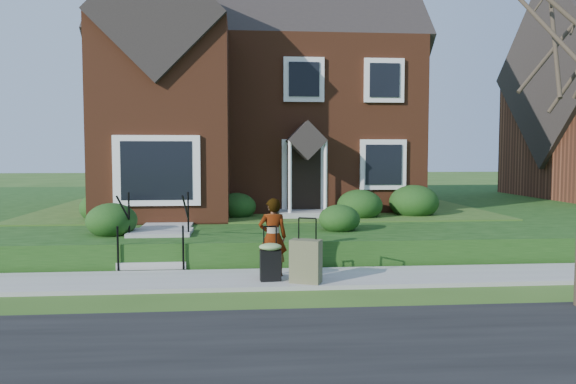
{
  "coord_description": "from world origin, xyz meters",
  "views": [
    {
      "loc": [
        -0.7,
        -10.58,
        2.45
      ],
      "look_at": [
        0.39,
        2.0,
        1.57
      ],
      "focal_mm": 35.0,
      "sensor_mm": 36.0,
      "label": 1
    }
  ],
  "objects": [
    {
      "name": "main_house",
      "position": [
        -0.21,
        9.61,
        5.26
      ],
      "size": [
        10.4,
        10.2,
        9.4
      ],
      "color": "brown",
      "rests_on": "terrace"
    },
    {
      "name": "foundation_shrubs",
      "position": [
        0.46,
        4.68,
        1.04
      ],
      "size": [
        10.21,
        4.45,
        1.02
      ],
      "color": "black",
      "rests_on": "terrace"
    },
    {
      "name": "terrace",
      "position": [
        4.0,
        10.9,
        0.3
      ],
      "size": [
        44.0,
        20.0,
        0.6
      ],
      "primitive_type": "cube",
      "color": "#153B10",
      "rests_on": "ground"
    },
    {
      "name": "suitcase_black",
      "position": [
        -0.14,
        -0.32,
        0.48
      ],
      "size": [
        0.45,
        0.37,
        1.02
      ],
      "rotation": [
        0.0,
        0.0,
        0.07
      ],
      "color": "black",
      "rests_on": "sidewalk"
    },
    {
      "name": "front_steps",
      "position": [
        -2.5,
        1.84,
        0.47
      ],
      "size": [
        1.4,
        2.02,
        1.5
      ],
      "color": "#9E9B93",
      "rests_on": "ground"
    },
    {
      "name": "ground",
      "position": [
        0.0,
        0.0,
        0.0
      ],
      "size": [
        120.0,
        120.0,
        0.0
      ],
      "primitive_type": "plane",
      "color": "#2D5119",
      "rests_on": "ground"
    },
    {
      "name": "sidewalk",
      "position": [
        0.0,
        0.0,
        0.04
      ],
      "size": [
        60.0,
        1.6,
        0.08
      ],
      "primitive_type": "cube",
      "color": "#9E9B93",
      "rests_on": "ground"
    },
    {
      "name": "woman",
      "position": [
        -0.07,
        0.1,
        0.83
      ],
      "size": [
        0.57,
        0.39,
        1.51
      ],
      "primitive_type": "imported",
      "rotation": [
        0.0,
        0.0,
        3.19
      ],
      "color": "#999999",
      "rests_on": "sidewalk"
    },
    {
      "name": "suitcase_olive",
      "position": [
        0.5,
        -0.52,
        0.48
      ],
      "size": [
        0.63,
        0.5,
        1.19
      ],
      "rotation": [
        0.0,
        0.0,
        -0.41
      ],
      "color": "brown",
      "rests_on": "sidewalk"
    },
    {
      "name": "walkway",
      "position": [
        -2.5,
        5.0,
        0.63
      ],
      "size": [
        1.2,
        6.0,
        0.06
      ],
      "primitive_type": "cube",
      "color": "#9E9B93",
      "rests_on": "terrace"
    }
  ]
}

